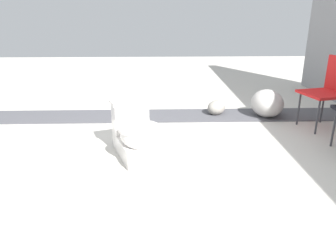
{
  "coord_description": "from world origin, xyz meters",
  "views": [
    {
      "loc": [
        3.04,
        0.2,
        1.34
      ],
      "look_at": [
        0.13,
        0.29,
        0.3
      ],
      "focal_mm": 35.0,
      "sensor_mm": 36.0,
      "label": 1
    }
  ],
  "objects": [
    {
      "name": "folding_chair_left",
      "position": [
        -0.62,
        2.21,
        0.51
      ],
      "size": [
        0.53,
        0.53,
        0.83
      ],
      "rotation": [
        0.0,
        0.0,
        -1.34
      ],
      "color": "red",
      "rests_on": "ground"
    },
    {
      "name": "toilet",
      "position": [
        0.13,
        -0.01,
        0.22
      ],
      "size": [
        0.72,
        0.56,
        0.52
      ],
      "rotation": [
        0.0,
        0.0,
        0.35
      ],
      "color": "white",
      "rests_on": "ground"
    },
    {
      "name": "gravel_strip",
      "position": [
        -1.12,
        0.5,
        0.01
      ],
      "size": [
        0.56,
        8.0,
        0.01
      ],
      "primitive_type": "cube",
      "color": "#4C4C51",
      "rests_on": "ground"
    },
    {
      "name": "boulder_far",
      "position": [
        -1.17,
        0.98,
        0.1
      ],
      "size": [
        0.36,
        0.34,
        0.2
      ],
      "primitive_type": "ellipsoid",
      "rotation": [
        0.0,
        0.0,
        2.56
      ],
      "color": "gray",
      "rests_on": "ground"
    },
    {
      "name": "boulder_near",
      "position": [
        -1.06,
        1.63,
        0.18
      ],
      "size": [
        0.5,
        0.43,
        0.36
      ],
      "primitive_type": "ellipsoid",
      "rotation": [
        0.0,
        0.0,
        0.05
      ],
      "color": "#B7B2AD",
      "rests_on": "ground"
    },
    {
      "name": "ground_plane",
      "position": [
        0.0,
        0.0,
        0.0
      ],
      "size": [
        14.0,
        14.0,
        0.0
      ],
      "primitive_type": "plane",
      "color": "beige"
    }
  ]
}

